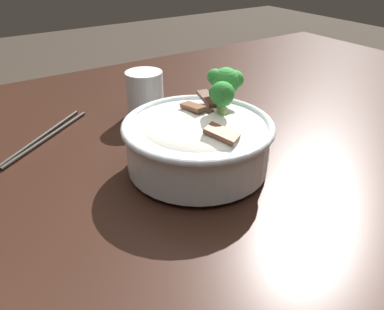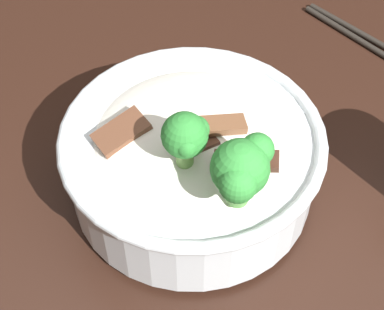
{
  "view_description": "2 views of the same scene",
  "coord_description": "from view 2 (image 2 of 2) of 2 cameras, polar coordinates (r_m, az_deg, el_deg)",
  "views": [
    {
      "loc": [
        -0.42,
        -0.52,
        1.14
      ],
      "look_at": [
        -0.14,
        -0.1,
        0.85
      ],
      "focal_mm": 35.21,
      "sensor_mm": 36.0,
      "label": 1
    },
    {
      "loc": [
        0.23,
        -0.13,
        1.29
      ],
      "look_at": [
        -0.15,
        -0.1,
        0.84
      ],
      "focal_mm": 57.99,
      "sensor_mm": 36.0,
      "label": 2
    }
  ],
  "objects": [
    {
      "name": "rice_bowl",
      "position": [
        0.55,
        0.09,
        -0.05
      ],
      "size": [
        0.23,
        0.23,
        0.15
      ],
      "color": "silver",
      "rests_on": "dining_table"
    }
  ]
}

